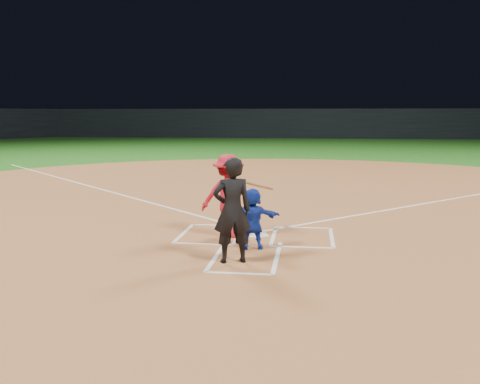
# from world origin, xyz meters

# --- Properties ---
(ground) EXTENTS (120.00, 120.00, 0.00)m
(ground) POSITION_xyz_m (0.00, 0.00, 0.00)
(ground) COLOR #1B5A16
(ground) RESTS_ON ground
(home_plate_dirt) EXTENTS (28.00, 28.00, 0.01)m
(home_plate_dirt) POSITION_xyz_m (0.00, 6.00, 0.01)
(home_plate_dirt) COLOR #995B32
(home_plate_dirt) RESTS_ON ground
(stadium_wall_far) EXTENTS (80.00, 1.20, 3.20)m
(stadium_wall_far) POSITION_xyz_m (0.00, 48.00, 1.60)
(stadium_wall_far) COLOR black
(stadium_wall_far) RESTS_ON ground
(home_plate) EXTENTS (0.60, 0.60, 0.02)m
(home_plate) POSITION_xyz_m (0.00, 0.00, 0.02)
(home_plate) COLOR white
(home_plate) RESTS_ON home_plate_dirt
(catcher) EXTENTS (1.15, 0.60, 1.19)m
(catcher) POSITION_xyz_m (0.04, -1.16, 0.60)
(catcher) COLOR #1532B0
(catcher) RESTS_ON home_plate_dirt
(umpire) EXTENTS (0.78, 0.64, 1.84)m
(umpire) POSITION_xyz_m (-0.20, -2.13, 0.93)
(umpire) COLOR black
(umpire) RESTS_ON home_plate_dirt
(chalk_markings) EXTENTS (28.35, 17.32, 0.01)m
(chalk_markings) POSITION_xyz_m (0.00, 5.29, 0.01)
(chalk_markings) COLOR white
(chalk_markings) RESTS_ON home_plate_dirt
(batter_at_plate) EXTENTS (1.54, 0.85, 1.74)m
(batter_at_plate) POSITION_xyz_m (-0.57, -0.21, 0.88)
(batter_at_plate) COLOR red
(batter_at_plate) RESTS_ON home_plate_dirt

